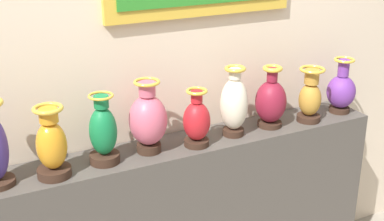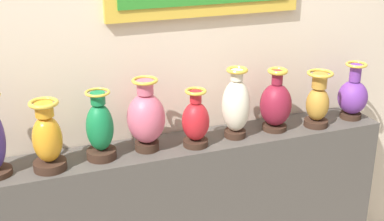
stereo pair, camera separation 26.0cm
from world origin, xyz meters
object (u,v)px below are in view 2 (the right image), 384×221
Objects in this scene: vase_rose at (146,118)px; vase_ivory at (236,105)px; vase_burgundy at (276,104)px; vase_violet at (353,96)px; vase_amber at (47,139)px; vase_emerald at (100,129)px; vase_ochre at (318,101)px; vase_crimson at (196,121)px.

vase_ivory is (0.47, -0.01, 0.00)m from vase_rose.
vase_ivory reaches higher than vase_burgundy.
vase_amber is at bearing -179.05° from vase_violet.
vase_emerald is at bearing 6.68° from vase_amber.
vase_ochre is at bearing 0.02° from vase_amber.
vase_violet is (0.72, 0.00, -0.04)m from vase_ivory.
vase_crimson is (0.71, -0.00, -0.02)m from vase_amber.
vase_rose is 0.70m from vase_burgundy.
vase_rose reaches higher than vase_crimson.
vase_violet reaches higher than vase_crimson.
vase_burgundy is (0.46, 0.04, 0.01)m from vase_crimson.
vase_ivory is at bearing -177.55° from vase_burgundy.
vase_ivory is at bearing 6.88° from vase_crimson.
vase_ochre is (0.70, 0.00, 0.01)m from vase_crimson.
vase_rose is at bearing 170.07° from vase_crimson.
vase_emerald is 1.41m from vase_violet.
vase_emerald is 0.91× the size of vase_ivory.
vase_burgundy reaches higher than vase_emerald.
vase_violet is (0.95, 0.03, 0.00)m from vase_crimson.
vase_crimson is at bearing -175.36° from vase_burgundy.
vase_emerald is 0.47m from vase_crimson.
vase_emerald is 0.92× the size of vase_rose.
vase_ivory is at bearing -1.76° from vase_rose.
vase_ivory is (0.94, 0.03, 0.02)m from vase_amber.
vase_violet is at bearing 0.95° from vase_amber.
vase_burgundy is 1.05× the size of vase_violet.
vase_burgundy reaches higher than vase_violet.
vase_ivory is at bearing 176.81° from vase_ochre.
vase_rose reaches higher than vase_emerald.
vase_ivory is at bearing -179.95° from vase_violet.
vase_burgundy is (0.93, 0.01, -0.00)m from vase_emerald.
vase_violet is (0.25, 0.03, -0.01)m from vase_ochre.
vase_rose is at bearing 5.03° from vase_amber.
vase_burgundy is 1.10× the size of vase_ochre.
vase_ivory reaches higher than vase_crimson.
vase_violet is at bearing 6.23° from vase_ochre.
vase_violet is (1.19, -0.01, -0.04)m from vase_rose.
vase_ochre is 0.25m from vase_violet.
vase_rose is 0.47m from vase_ivory.
vase_emerald is 0.93m from vase_burgundy.
vase_ochre is at bearing -8.79° from vase_burgundy.
vase_ivory is 0.24m from vase_burgundy.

